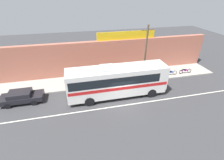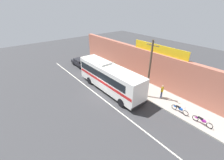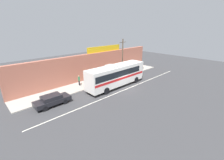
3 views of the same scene
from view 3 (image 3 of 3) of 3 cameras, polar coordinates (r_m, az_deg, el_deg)
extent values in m
plane|color=#3A3A3D|center=(24.77, 3.97, -2.96)|extent=(70.00, 70.00, 0.00)
cube|color=#A8A399|center=(28.26, -3.82, 0.09)|extent=(30.00, 3.60, 0.14)
cube|color=#B26651|center=(29.21, -6.66, 5.42)|extent=(30.00, 0.70, 4.80)
cube|color=gold|center=(30.27, -2.85, 11.71)|extent=(8.24, 0.12, 1.10)
cube|color=silver|center=(24.28, 5.36, -3.46)|extent=(30.00, 0.14, 0.01)
cube|color=white|center=(24.70, 1.73, 1.94)|extent=(11.07, 2.48, 3.10)
cube|color=black|center=(24.24, 1.01, 2.96)|extent=(9.74, 2.50, 0.96)
cube|color=red|center=(24.80, 1.72, 1.28)|extent=(10.84, 2.50, 0.36)
cube|color=black|center=(28.62, 9.53, 5.08)|extent=(0.04, 2.24, 1.40)
cube|color=black|center=(29.11, 9.32, 1.60)|extent=(0.12, 2.48, 0.36)
cube|color=silver|center=(23.50, -0.13, 5.26)|extent=(1.40, 1.74, 0.24)
cylinder|color=black|center=(28.54, 5.36, 1.20)|extent=(1.04, 0.32, 1.04)
cylinder|color=black|center=(27.17, 9.02, 0.08)|extent=(1.04, 0.32, 1.04)
cylinder|color=black|center=(23.94, -5.88, -2.49)|extent=(1.04, 0.32, 1.04)
cylinder|color=black|center=(22.30, -2.21, -4.11)|extent=(1.04, 0.32, 1.04)
cube|color=black|center=(20.68, -21.51, -7.26)|extent=(4.41, 1.74, 0.56)
cube|color=black|center=(20.43, -21.95, -6.03)|extent=(2.29, 1.57, 0.48)
cube|color=black|center=(20.72, -19.78, -5.50)|extent=(0.21, 1.46, 0.34)
cylinder|color=black|center=(21.92, -19.20, -6.29)|extent=(0.62, 0.20, 0.62)
cylinder|color=black|center=(20.56, -17.22, -7.83)|extent=(0.62, 0.20, 0.62)
cylinder|color=black|center=(21.16, -25.48, -8.13)|extent=(0.62, 0.20, 0.62)
cylinder|color=black|center=(19.75, -23.88, -9.88)|extent=(0.62, 0.20, 0.62)
cylinder|color=brown|center=(29.08, 3.97, 8.15)|extent=(0.22, 0.22, 7.20)
cylinder|color=brown|center=(28.64, 4.11, 14.05)|extent=(1.60, 0.10, 0.10)
torus|color=black|center=(35.70, 11.49, 4.52)|extent=(0.62, 0.06, 0.62)
torus|color=black|center=(34.63, 10.21, 4.15)|extent=(0.62, 0.06, 0.62)
cylinder|color=silver|center=(35.56, 11.45, 4.97)|extent=(0.34, 0.04, 0.65)
cylinder|color=silver|center=(35.40, 11.39, 5.44)|extent=(0.03, 0.56, 0.03)
ellipsoid|color=#991E8C|center=(35.17, 10.94, 4.64)|extent=(0.56, 0.22, 0.34)
cube|color=black|center=(34.90, 10.66, 4.74)|extent=(0.52, 0.20, 0.10)
ellipsoid|color=#991E8C|center=(34.65, 10.28, 4.39)|extent=(0.36, 0.14, 0.16)
torus|color=black|center=(33.82, 9.23, 3.83)|extent=(0.62, 0.06, 0.62)
torus|color=black|center=(32.81, 7.82, 3.42)|extent=(0.62, 0.06, 0.62)
cylinder|color=silver|center=(33.68, 9.17, 4.30)|extent=(0.34, 0.04, 0.65)
cylinder|color=silver|center=(33.52, 9.09, 4.80)|extent=(0.03, 0.56, 0.03)
ellipsoid|color=#1E51B2|center=(33.32, 8.62, 3.95)|extent=(0.56, 0.22, 0.34)
cube|color=black|center=(33.05, 8.31, 4.05)|extent=(0.52, 0.20, 0.10)
ellipsoid|color=#1E51B2|center=(32.82, 7.90, 3.67)|extent=(0.36, 0.14, 0.16)
cylinder|color=navy|center=(31.67, 3.78, 3.18)|extent=(0.13, 0.13, 0.85)
cylinder|color=navy|center=(31.56, 4.02, 3.12)|extent=(0.13, 0.13, 0.85)
cylinder|color=gold|center=(31.42, 3.93, 4.44)|extent=(0.30, 0.30, 0.63)
sphere|color=tan|center=(31.30, 3.95, 5.26)|extent=(0.23, 0.23, 0.23)
cylinder|color=gold|center=(31.54, 3.66, 4.57)|extent=(0.08, 0.08, 0.58)
cylinder|color=gold|center=(31.28, 4.20, 4.43)|extent=(0.08, 0.08, 0.58)
cylinder|color=black|center=(25.91, -12.35, -1.01)|extent=(0.13, 0.13, 0.85)
cylinder|color=black|center=(25.77, -12.14, -1.11)|extent=(0.13, 0.13, 0.85)
cylinder|color=#2D7A4C|center=(25.59, -12.36, 0.50)|extent=(0.30, 0.30, 0.64)
sphere|color=tan|center=(25.45, -12.44, 1.49)|extent=(0.23, 0.23, 0.23)
cylinder|color=#2D7A4C|center=(25.75, -12.61, 0.67)|extent=(0.08, 0.08, 0.59)
cylinder|color=#2D7A4C|center=(25.42, -12.13, 0.46)|extent=(0.08, 0.08, 0.59)
camera|label=1|loc=(12.88, 43.09, 21.22)|focal=25.90mm
camera|label=2|loc=(31.56, 38.23, 18.34)|focal=24.10mm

